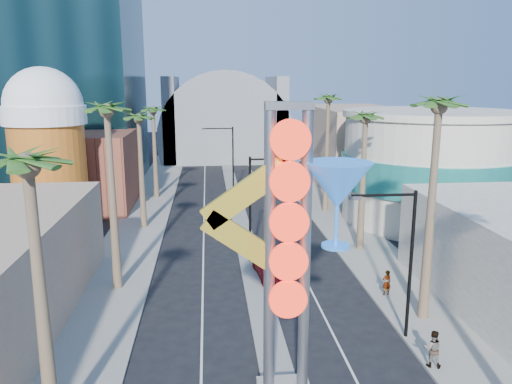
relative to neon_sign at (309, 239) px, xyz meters
name	(u,v)px	position (x,y,z in m)	size (l,w,h in m)	color
sidewalk_west	(145,213)	(-10.32, 32.04, -7.23)	(5.00, 100.00, 0.15)	gray
sidewalk_east	(327,209)	(8.68, 32.04, -7.23)	(5.00, 100.00, 0.15)	gray
median	(236,204)	(-0.82, 35.04, -7.23)	(1.60, 84.00, 0.15)	gray
brick_filler_west	(84,171)	(-16.82, 35.04, -3.31)	(10.00, 10.00, 8.00)	brown
filler_east	(354,146)	(15.18, 45.04, -2.31)	(10.00, 20.00, 10.00)	tan
beer_mug	(47,144)	(-17.82, 27.04, 0.54)	(7.00, 7.00, 14.50)	#B25217
turquoise_building	(429,167)	(17.18, 27.04, -2.06)	(16.60, 16.60, 10.60)	#B5A999
canopy	(225,134)	(-0.82, 69.04, -3.00)	(22.00, 16.00, 22.00)	slate
neon_sign	(309,239)	(0.00, 0.00, 0.00)	(6.53, 2.60, 12.55)	gray
streetlight_0	(258,199)	(-0.27, 17.04, -2.43)	(3.79, 0.25, 8.00)	black
streetlight_1	(228,153)	(-1.36, 41.04, -2.43)	(3.79, 0.25, 8.00)	black
streetlight_2	(403,252)	(5.91, 5.04, -2.47)	(3.45, 0.25, 8.00)	black
palm_0	(29,183)	(-9.82, -0.96, 2.62)	(2.40, 2.40, 11.70)	brown
palm_1	(107,122)	(-9.82, 13.04, 3.52)	(2.40, 2.40, 12.70)	brown
palm_2	(139,125)	(-9.82, 27.04, 2.17)	(2.40, 2.40, 11.20)	brown
palm_3	(153,116)	(-9.82, 39.04, 2.17)	(2.40, 2.40, 11.20)	brown
palm_5	(438,120)	(8.18, 7.04, 3.96)	(2.40, 2.40, 13.20)	brown
palm_6	(365,126)	(8.18, 19.04, 2.62)	(2.40, 2.40, 11.70)	brown
palm_7	(328,106)	(8.18, 31.04, 3.52)	(2.40, 2.40, 12.70)	brown
red_pickup	(273,269)	(0.52, 13.92, -6.64)	(2.21, 4.79, 1.33)	#B10D18
pedestrian_a	(387,283)	(7.15, 10.14, -6.34)	(0.60, 0.39, 1.64)	gray
pedestrian_b	(433,349)	(6.48, 2.18, -6.26)	(0.87, 0.68, 1.80)	gray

